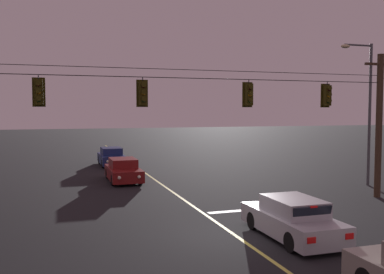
# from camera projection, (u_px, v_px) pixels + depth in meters

# --- Properties ---
(ground_plane) EXTENTS (180.00, 180.00, 0.00)m
(ground_plane) POSITION_uv_depth(u_px,v_px,m) (236.00, 236.00, 14.75)
(ground_plane) COLOR black
(lane_centre_stripe) EXTENTS (0.14, 60.00, 0.01)m
(lane_centre_stripe) POSITION_uv_depth(u_px,v_px,m) (165.00, 187.00, 24.25)
(lane_centre_stripe) COLOR #D1C64C
(lane_centre_stripe) RESTS_ON ground
(stop_bar_paint) EXTENTS (3.40, 0.36, 0.01)m
(stop_bar_paint) POSITION_uv_depth(u_px,v_px,m) (245.00, 210.00, 18.56)
(stop_bar_paint) COLOR silver
(stop_bar_paint) RESTS_ON ground
(signal_span_assembly) EXTENTS (20.61, 0.32, 7.09)m
(signal_span_assembly) POSITION_uv_depth(u_px,v_px,m) (199.00, 125.00, 18.32)
(signal_span_assembly) COLOR #423021
(signal_span_assembly) RESTS_ON ground
(traffic_light_leftmost) EXTENTS (0.48, 0.41, 1.22)m
(traffic_light_leftmost) POSITION_uv_depth(u_px,v_px,m) (39.00, 92.00, 16.25)
(traffic_light_leftmost) COLOR black
(traffic_light_left_inner) EXTENTS (0.48, 0.41, 1.22)m
(traffic_light_left_inner) POSITION_uv_depth(u_px,v_px,m) (143.00, 93.00, 17.48)
(traffic_light_left_inner) COLOR black
(traffic_light_centre) EXTENTS (0.48, 0.41, 1.22)m
(traffic_light_centre) POSITION_uv_depth(u_px,v_px,m) (249.00, 94.00, 18.92)
(traffic_light_centre) COLOR black
(traffic_light_right_inner) EXTENTS (0.48, 0.41, 1.22)m
(traffic_light_right_inner) POSITION_uv_depth(u_px,v_px,m) (327.00, 95.00, 20.16)
(traffic_light_right_inner) COLOR black
(car_waiting_near_lane) EXTENTS (1.80, 4.33, 1.39)m
(car_waiting_near_lane) POSITION_uv_depth(u_px,v_px,m) (292.00, 219.00, 14.50)
(car_waiting_near_lane) COLOR #A5A5AD
(car_waiting_near_lane) RESTS_ON ground
(car_oncoming_lead) EXTENTS (1.80, 4.42, 1.39)m
(car_oncoming_lead) POSITION_uv_depth(u_px,v_px,m) (123.00, 171.00, 26.15)
(car_oncoming_lead) COLOR maroon
(car_oncoming_lead) RESTS_ON ground
(car_oncoming_trailing) EXTENTS (1.80, 4.42, 1.39)m
(car_oncoming_trailing) POSITION_uv_depth(u_px,v_px,m) (112.00, 157.00, 33.75)
(car_oncoming_trailing) COLOR navy
(car_oncoming_trailing) RESTS_ON ground
(street_lamp_corner) EXTENTS (2.11, 0.30, 8.10)m
(street_lamp_corner) POSITION_uv_depth(u_px,v_px,m) (365.00, 101.00, 24.36)
(street_lamp_corner) COLOR #4C4F54
(street_lamp_corner) RESTS_ON ground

